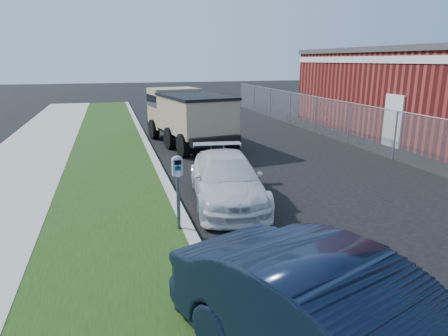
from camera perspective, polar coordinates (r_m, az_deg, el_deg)
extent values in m
plane|color=black|center=(9.78, 9.60, -6.55)|extent=(120.00, 120.00, 0.00)
cube|color=gray|center=(10.85, -7.59, -3.84)|extent=(0.25, 50.00, 0.15)
cube|color=#14340E|center=(10.76, -16.06, -4.54)|extent=(3.00, 50.00, 0.13)
plane|color=slate|center=(18.37, 17.42, 6.08)|extent=(0.00, 30.00, 30.00)
cylinder|color=gray|center=(18.26, 17.64, 8.87)|extent=(0.04, 30.00, 0.04)
cylinder|color=gray|center=(15.99, 23.25, 4.27)|extent=(0.06, 0.06, 1.80)
cylinder|color=gray|center=(18.37, 17.42, 6.08)|extent=(0.06, 0.06, 1.80)
cylinder|color=gray|center=(20.92, 12.94, 7.42)|extent=(0.06, 0.06, 1.80)
cylinder|color=gray|center=(23.57, 9.43, 8.44)|extent=(0.06, 0.06, 1.80)
cylinder|color=gray|center=(26.30, 6.63, 9.22)|extent=(0.06, 0.06, 1.80)
cylinder|color=gray|center=(29.08, 4.35, 9.84)|extent=(0.06, 0.06, 1.80)
cylinder|color=gray|center=(31.90, 2.46, 10.34)|extent=(0.06, 0.06, 1.80)
cube|color=maroon|center=(22.81, 29.14, 9.31)|extent=(9.00, 14.00, 4.00)
cube|color=silver|center=(19.84, 20.14, 14.33)|extent=(0.06, 14.00, 0.30)
cube|color=silver|center=(18.39, 22.97, 6.22)|extent=(0.08, 1.10, 2.20)
cylinder|color=#3F4247|center=(8.40, -6.55, -4.89)|extent=(0.08, 0.08, 1.14)
cube|color=gray|center=(8.18, -6.70, 0.14)|extent=(0.21, 0.14, 0.34)
ellipsoid|color=gray|center=(8.13, -6.74, 1.30)|extent=(0.22, 0.15, 0.13)
cube|color=black|center=(8.08, -6.62, 0.79)|extent=(0.14, 0.02, 0.09)
cube|color=navy|center=(8.11, -6.60, -0.06)|extent=(0.13, 0.01, 0.08)
cylinder|color=silver|center=(8.15, -6.58, -0.91)|extent=(0.13, 0.01, 0.13)
cube|color=#3F4247|center=(8.10, -6.61, 0.17)|extent=(0.05, 0.01, 0.06)
imported|color=silver|center=(10.35, 0.25, -1.52)|extent=(2.27, 4.41, 1.22)
cube|color=black|center=(17.46, -4.94, 5.47)|extent=(2.92, 6.05, 0.32)
cube|color=#8E7C5C|center=(19.30, -7.19, 8.57)|extent=(2.37, 1.96, 1.81)
cube|color=black|center=(19.26, -7.23, 9.64)|extent=(2.40, 1.98, 0.54)
cube|color=#8E7C5C|center=(16.67, -4.11, 7.62)|extent=(2.77, 4.11, 1.45)
cube|color=black|center=(16.59, -4.16, 10.20)|extent=(2.87, 4.21, 0.11)
cube|color=black|center=(20.22, -7.89, 6.51)|extent=(2.17, 0.49, 0.27)
cylinder|color=black|center=(19.05, -10.00, 5.48)|extent=(0.43, 0.94, 0.91)
cylinder|color=black|center=(19.69, -4.13, 5.99)|extent=(0.43, 0.94, 0.91)
cylinder|color=black|center=(16.74, -7.72, 4.25)|extent=(0.43, 0.94, 0.91)
cylinder|color=black|center=(17.47, -1.19, 4.85)|extent=(0.43, 0.94, 0.91)
cylinder|color=black|center=(15.22, -5.83, 3.22)|extent=(0.43, 0.94, 0.91)
cylinder|color=black|center=(16.02, 1.21, 3.90)|extent=(0.43, 0.94, 0.91)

